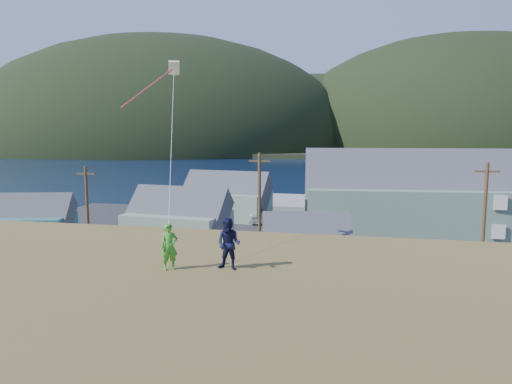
% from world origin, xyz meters
% --- Properties ---
extents(ground, '(900.00, 900.00, 0.00)m').
position_xyz_m(ground, '(0.00, 0.00, 0.00)').
color(ground, '#0A1638').
rests_on(ground, ground).
extents(grass_strip, '(110.00, 8.00, 0.10)m').
position_xyz_m(grass_strip, '(0.00, -2.00, 0.05)').
color(grass_strip, '#4C3D19').
rests_on(grass_strip, ground).
extents(waterfront_lot, '(72.00, 36.00, 0.12)m').
position_xyz_m(waterfront_lot, '(0.00, 17.00, 0.06)').
color(waterfront_lot, '#28282B').
rests_on(waterfront_lot, ground).
extents(wharf, '(26.00, 14.00, 0.90)m').
position_xyz_m(wharf, '(-6.00, 40.00, 0.45)').
color(wharf, gray).
rests_on(wharf, ground).
extents(far_shore, '(900.00, 320.00, 2.00)m').
position_xyz_m(far_shore, '(0.00, 330.00, 1.00)').
color(far_shore, black).
rests_on(far_shore, ground).
extents(far_hills, '(760.00, 265.00, 143.00)m').
position_xyz_m(far_hills, '(35.59, 279.38, 2.00)').
color(far_hills, black).
rests_on(far_hills, ground).
extents(lodge, '(34.26, 12.36, 11.80)m').
position_xyz_m(lodge, '(16.82, 19.61, 4.54)').
color(lodge, slate).
rests_on(lodge, waterfront_lot).
extents(shed_teal, '(9.08, 7.28, 6.28)m').
position_xyz_m(shed_teal, '(-27.47, 9.59, 2.35)').
color(shed_teal, '#2D6966').
rests_on(shed_teal, waterfront_lot).
extents(shed_palegreen_near, '(10.70, 7.41, 7.33)m').
position_xyz_m(shed_palegreen_near, '(-11.92, 11.03, 2.76)').
color(shed_palegreen_near, gray).
rests_on(shed_palegreen_near, waterfront_lot).
extents(shed_white, '(8.11, 6.11, 5.85)m').
position_xyz_m(shed_white, '(1.44, 5.71, 2.26)').
color(shed_white, silver).
rests_on(shed_white, waterfront_lot).
extents(shed_palegreen_far, '(12.30, 8.06, 7.77)m').
position_xyz_m(shed_palegreen_far, '(-11.27, 26.73, 2.96)').
color(shed_palegreen_far, gray).
rests_on(shed_palegreen_far, waterfront_lot).
extents(utility_poles, '(30.02, 0.24, 9.87)m').
position_xyz_m(utility_poles, '(-0.93, 1.50, 4.78)').
color(utility_poles, '#47331E').
rests_on(utility_poles, waterfront_lot).
extents(parked_cars, '(23.19, 12.34, 1.56)m').
position_xyz_m(parked_cars, '(-8.45, 21.57, 0.82)').
color(parked_cars, black).
rests_on(parked_cars, waterfront_lot).
extents(kite_flyer_green, '(0.64, 0.59, 1.46)m').
position_xyz_m(kite_flyer_green, '(-0.59, -18.48, 7.93)').
color(kite_flyer_green, green).
rests_on(kite_flyer_green, hillside).
extents(kite_flyer_navy, '(0.88, 0.73, 1.62)m').
position_xyz_m(kite_flyer_navy, '(1.21, -18.08, 8.01)').
color(kite_flyer_navy, '#131435').
rests_on(kite_flyer_navy, hillside).
extents(kite_rig, '(1.68, 3.28, 8.41)m').
position_xyz_m(kite_rig, '(-2.74, -12.78, 13.98)').
color(kite_rig, '#FEF2C1').
rests_on(kite_rig, ground).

